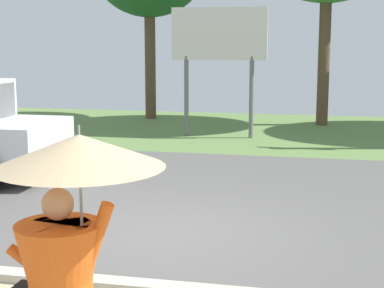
% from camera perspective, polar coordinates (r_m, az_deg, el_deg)
% --- Properties ---
extents(ground_plane, '(40.00, 22.00, 0.20)m').
position_cam_1_polar(ground_plane, '(11.51, 0.96, -3.99)').
color(ground_plane, '#565451').
extents(monk_pedestrian, '(1.14, 1.14, 2.13)m').
position_cam_1_polar(monk_pedestrian, '(4.37, -11.51, -10.95)').
color(monk_pedestrian, '#E55B19').
rests_on(monk_pedestrian, ground_plane).
extents(roadside_billboard, '(2.60, 0.12, 3.50)m').
position_cam_1_polar(roadside_billboard, '(16.81, 2.50, 9.28)').
color(roadside_billboard, slate).
rests_on(roadside_billboard, ground_plane).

